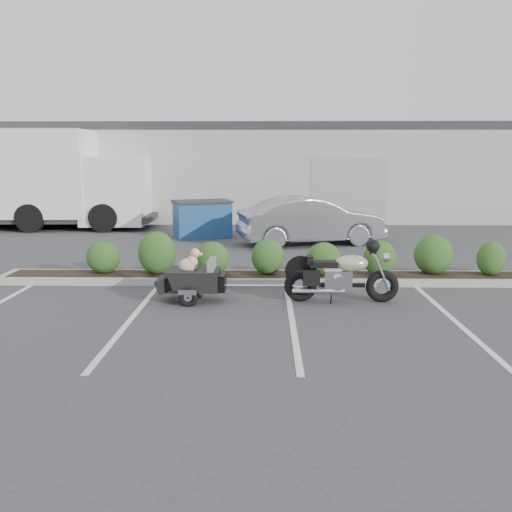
{
  "coord_description": "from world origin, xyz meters",
  "views": [
    {
      "loc": [
        0.76,
        -9.31,
        2.7
      ],
      "look_at": [
        0.57,
        1.18,
        0.75
      ],
      "focal_mm": 38.0,
      "sensor_mm": 36.0,
      "label": 1
    }
  ],
  "objects_px": {
    "sedan": "(311,221)",
    "delivery_truck": "(46,182)",
    "motorcycle": "(341,276)",
    "dumpster": "(202,219)",
    "pet_trailer": "(193,279)"
  },
  "relations": [
    {
      "from": "delivery_truck",
      "to": "motorcycle",
      "type": "bearing_deg",
      "value": -48.85
    },
    {
      "from": "sedan",
      "to": "dumpster",
      "type": "height_order",
      "value": "sedan"
    },
    {
      "from": "sedan",
      "to": "delivery_truck",
      "type": "relative_size",
      "value": 0.56
    },
    {
      "from": "sedan",
      "to": "delivery_truck",
      "type": "distance_m",
      "value": 10.38
    },
    {
      "from": "pet_trailer",
      "to": "sedan",
      "type": "bearing_deg",
      "value": 68.37
    },
    {
      "from": "motorcycle",
      "to": "dumpster",
      "type": "distance_m",
      "value": 8.85
    },
    {
      "from": "motorcycle",
      "to": "pet_trailer",
      "type": "relative_size",
      "value": 1.26
    },
    {
      "from": "dumpster",
      "to": "motorcycle",
      "type": "bearing_deg",
      "value": -86.12
    },
    {
      "from": "pet_trailer",
      "to": "delivery_truck",
      "type": "distance_m",
      "value": 12.53
    },
    {
      "from": "dumpster",
      "to": "pet_trailer",
      "type": "bearing_deg",
      "value": -104.34
    },
    {
      "from": "delivery_truck",
      "to": "sedan",
      "type": "bearing_deg",
      "value": -22.72
    },
    {
      "from": "dumpster",
      "to": "sedan",
      "type": "bearing_deg",
      "value": -41.34
    },
    {
      "from": "pet_trailer",
      "to": "dumpster",
      "type": "distance_m",
      "value": 8.12
    },
    {
      "from": "pet_trailer",
      "to": "sedan",
      "type": "height_order",
      "value": "sedan"
    },
    {
      "from": "dumpster",
      "to": "delivery_truck",
      "type": "distance_m",
      "value": 6.63
    }
  ]
}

